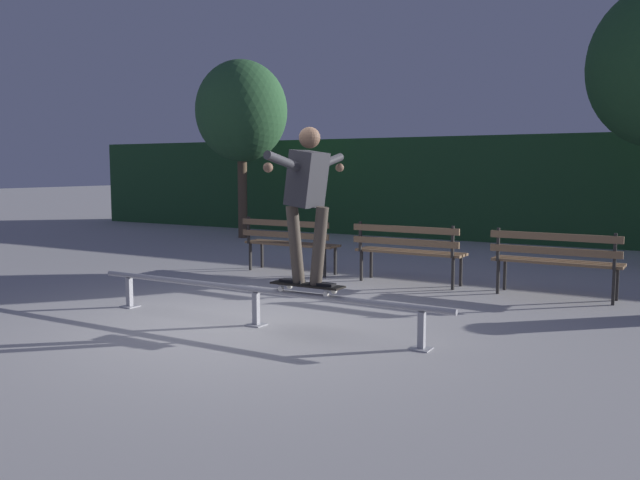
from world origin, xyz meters
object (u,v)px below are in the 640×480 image
object	(u,v)px
park_bench_right_center	(556,257)
park_bench_leftmost	(289,239)
grind_rail	(256,295)
skateboard	(307,285)
park_bench_left_center	(408,247)
skateboarder	(307,192)
tree_far_left	(241,112)

from	to	relation	value
park_bench_right_center	park_bench_leftmost	bearing A→B (deg)	180.00
park_bench_right_center	grind_rail	bearing A→B (deg)	-128.11
skateboard	grind_rail	bearing A→B (deg)	180.00
skateboard	park_bench_left_center	bearing A→B (deg)	93.87
park_bench_leftmost	park_bench_right_center	bearing A→B (deg)	0.00
skateboard	park_bench_leftmost	distance (m)	3.82
grind_rail	park_bench_left_center	world-z (taller)	park_bench_left_center
skateboarder	grind_rail	bearing A→B (deg)	180.00
skateboard	park_bench_leftmost	xyz separation A→B (m)	(-2.23, 3.11, 0.05)
grind_rail	tree_far_left	world-z (taller)	tree_far_left
park_bench_right_center	tree_far_left	size ratio (longest dim) A/B	0.39
tree_far_left	skateboard	bearing A→B (deg)	-49.25
park_bench_left_center	park_bench_right_center	world-z (taller)	same
park_bench_leftmost	tree_far_left	xyz separation A→B (m)	(-3.85, 3.94, 2.43)
grind_rail	park_bench_right_center	size ratio (longest dim) A/B	2.72
grind_rail	park_bench_left_center	xyz separation A→B (m)	(0.42, 3.11, 0.21)
skateboard	tree_far_left	bearing A→B (deg)	130.75
skateboard	skateboarder	xyz separation A→B (m)	(0.00, -0.00, 0.94)
park_bench_left_center	grind_rail	bearing A→B (deg)	-97.75
skateboarder	park_bench_leftmost	xyz separation A→B (m)	(-2.23, 3.11, -0.89)
skateboarder	park_bench_right_center	world-z (taller)	skateboarder
skateboard	park_bench_left_center	distance (m)	3.12
skateboard	park_bench_left_center	size ratio (longest dim) A/B	0.49
skateboard	tree_far_left	size ratio (longest dim) A/B	0.19
skateboard	park_bench_leftmost	bearing A→B (deg)	125.60
park_bench_right_center	tree_far_left	distance (m)	9.14
tree_far_left	park_bench_leftmost	bearing A→B (deg)	-45.67
grind_rail	tree_far_left	size ratio (longest dim) A/B	1.05
skateboard	skateboarder	size ratio (longest dim) A/B	0.50
skateboard	park_bench_right_center	bearing A→B (deg)	59.86
skateboard	tree_far_left	xyz separation A→B (m)	(-6.07, 7.05, 2.48)
grind_rail	tree_far_left	distance (m)	9.29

